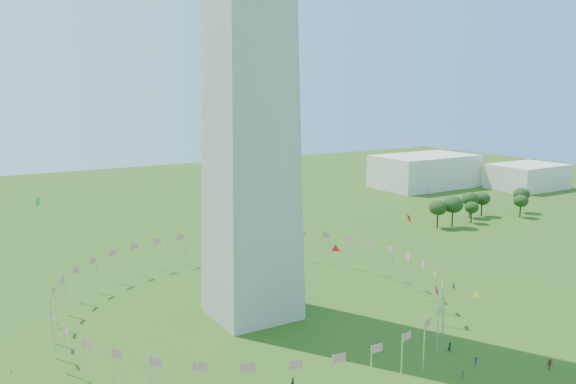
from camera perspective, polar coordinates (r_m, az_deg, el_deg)
name	(u,v)px	position (r m, az deg, el deg)	size (l,w,h in m)	color
flag_ring	(252,294)	(123.30, -3.68, -10.31)	(80.24, 80.24, 9.00)	silver
gov_building_east_a	(425,171)	(289.54, 13.72, 2.09)	(50.00, 30.00, 16.00)	beige
gov_building_east_b	(528,176)	(300.98, 23.17, 1.47)	(35.00, 25.00, 12.00)	beige
kites_aloft	(369,252)	(105.01, 8.24, -6.04)	(128.33, 71.38, 39.69)	red
tree_line_east	(477,208)	(219.76, 18.65, -1.54)	(53.44, 15.32, 11.00)	#224316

